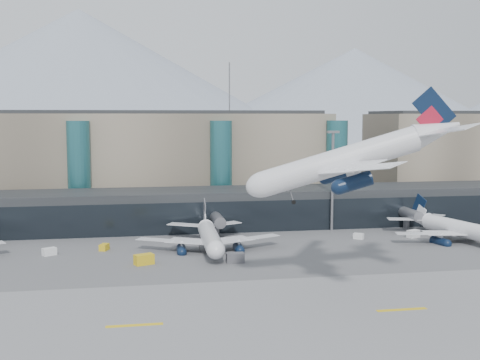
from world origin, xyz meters
name	(u,v)px	position (x,y,z in m)	size (l,w,h in m)	color
ground	(253,289)	(0.00, 0.00, 0.00)	(900.00, 900.00, 0.00)	#515154
runway_strip	(273,317)	(0.00, -15.00, 0.02)	(400.00, 40.00, 0.04)	slate
runway_markings	(273,317)	(0.00, -15.00, 0.05)	(128.00, 1.00, 0.02)	gold
concourse	(211,209)	(-0.02, 57.73, 4.97)	(170.00, 27.00, 10.00)	black
terminal_main	(117,161)	(-25.00, 90.00, 15.44)	(130.00, 30.00, 31.00)	gray
terminal_east	(475,157)	(95.00, 90.00, 15.44)	(70.00, 30.00, 31.00)	gray
teal_towers	(152,170)	(-14.99, 74.01, 14.01)	(116.40, 19.40, 46.00)	#246066
mountain_ridge	(180,95)	(15.97, 380.00, 45.74)	(910.00, 400.00, 110.00)	gray
lightmast_mid	(333,175)	(30.00, 48.00, 14.42)	(3.00, 1.20, 25.60)	slate
hero_jet	(360,150)	(16.32, -5.94, 23.75)	(37.32, 36.96, 12.06)	silver
jet_parked_mid	(209,230)	(-3.69, 32.36, 4.08)	(33.52, 32.57, 10.80)	silver
jet_parked_right	(452,222)	(54.50, 32.32, 4.09)	(32.64, 33.70, 10.83)	silver
veh_a	(49,252)	(-37.74, 31.66, 0.78)	(2.78, 1.57, 1.57)	silver
veh_b	(104,247)	(-26.54, 34.45, 0.71)	(2.45, 1.51, 1.42)	gold
veh_c	(235,258)	(-0.05, 18.60, 0.99)	(3.57, 1.88, 1.98)	#48484D
veh_d	(413,234)	(46.65, 36.04, 0.90)	(3.14, 1.68, 1.79)	silver
veh_g	(358,236)	(32.85, 36.49, 0.68)	(2.34, 1.37, 1.37)	silver
veh_h	(144,259)	(-18.13, 20.11, 1.03)	(3.75, 1.97, 2.07)	gold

